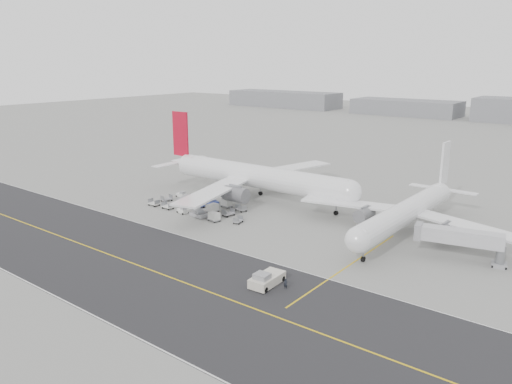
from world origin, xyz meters
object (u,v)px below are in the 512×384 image
Objects in this scene: pushback_tug at (266,279)px; jet_bridge at (460,239)px; airliner_b at (408,211)px; airliner_a at (254,176)px; ground_crew_a at (286,284)px.

jet_bridge reaches higher than pushback_tug.
airliner_b is 15.68m from jet_bridge.
ground_crew_a is (37.62, -39.86, -5.28)m from airliner_a.
airliner_a is at bearing 157.10° from jet_bridge.
pushback_tug is 37.18m from jet_bridge.
jet_bridge is at bearing -101.18° from airliner_a.
ground_crew_a is (-5.18, -37.71, -4.03)m from airliner_b.
jet_bridge is at bearing 51.61° from pushback_tug.
pushback_tug is 3.39m from ground_crew_a.
ground_crew_a is at bearing -96.81° from airliner_b.
airliner_b reaches higher than ground_crew_a.
pushback_tug is at bearing -101.44° from airliner_b.
airliner_a is 57.03m from jet_bridge.
ground_crew_a is at bearing 9.76° from pushback_tug.
pushback_tug is (-8.48, -38.43, -3.89)m from airliner_b.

